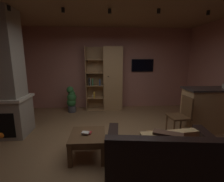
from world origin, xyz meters
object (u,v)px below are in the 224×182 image
Objects in this scene: leather_couch at (162,161)px; wall_mounted_tv at (142,65)px; kitchen_bar_counter at (213,109)px; stone_fireplace at (4,81)px; table_book_1 at (85,133)px; coffee_table at (88,138)px; bookshelf_cabinet at (110,79)px; table_book_0 at (89,133)px; dining_chair at (182,114)px; potted_floor_plant at (71,99)px.

wall_mounted_tv is at bearing 80.61° from leather_couch.
wall_mounted_tv is at bearing 121.39° from kitchen_bar_counter.
table_book_1 is (1.87, -1.00, -0.79)m from stone_fireplace.
bookshelf_cabinet is at bearing 78.63° from coffee_table.
bookshelf_cabinet is 2.88m from table_book_0.
kitchen_bar_counter is at bearing -58.61° from wall_mounted_tv.
table_book_0 is 0.80× the size of table_book_1.
table_book_1 is 3.64m from wall_mounted_tv.
dining_chair is 1.07× the size of potted_floor_plant.
stone_fireplace reaches higher than leather_couch.
potted_floor_plant is at bearing -170.56° from bookshelf_cabinet.
bookshelf_cabinet reaches higher than leather_couch.
kitchen_bar_counter reaches higher than table_book_0.
kitchen_bar_counter is (4.90, -0.07, -0.73)m from stone_fireplace.
bookshelf_cabinet reaches higher than potted_floor_plant.
coffee_table is (-2.99, -0.92, -0.19)m from kitchen_bar_counter.
table_book_1 is 0.15× the size of potted_floor_plant.
bookshelf_cabinet reaches higher than coffee_table.
stone_fireplace is 4.95m from kitchen_bar_counter.
leather_couch reaches higher than table_book_1.
kitchen_bar_counter is at bearing 17.16° from table_book_1.
stone_fireplace is at bearing -143.90° from bookshelf_cabinet.
bookshelf_cabinet reaches higher than wall_mounted_tv.
kitchen_bar_counter is 2.46m from leather_couch.
dining_chair reaches higher than leather_couch.
wall_mounted_tv reaches higher than kitchen_bar_counter.
coffee_table is 0.86× the size of wall_mounted_tv.
kitchen_bar_counter is 2.16× the size of coffee_table.
kitchen_bar_counter is 2.62m from wall_mounted_tv.
bookshelf_cabinet reaches higher than table_book_1.
coffee_table is 0.73× the size of dining_chair.
table_book_0 is 0.11× the size of dining_chair.
potted_floor_plant is at bearing 106.65° from table_book_0.
bookshelf_cabinet is at bearing 125.46° from dining_chair.
table_book_0 is at bearing -73.35° from potted_floor_plant.
bookshelf_cabinet is at bearing 9.44° from potted_floor_plant.
wall_mounted_tv is (-1.27, 2.08, 0.98)m from kitchen_bar_counter.
stone_fireplace is 3.03× the size of dining_chair.
table_book_1 is (-3.03, -0.93, -0.07)m from kitchen_bar_counter.
table_book_1 is at bearing -28.19° from stone_fireplace.
coffee_table is 0.10m from table_book_0.
stone_fireplace is at bearing 152.63° from coffee_table.
table_book_1 is 0.16× the size of wall_mounted_tv.
table_book_1 is at bearing -162.84° from kitchen_bar_counter.
dining_chair is at bearing -81.45° from wall_mounted_tv.
leather_couch is 3.73m from potted_floor_plant.
table_book_1 is at bearing 150.51° from leather_couch.
dining_chair is at bearing -54.54° from bookshelf_cabinet.
leather_couch is 3.90m from wall_mounted_tv.
potted_floor_plant is 2.73m from wall_mounted_tv.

